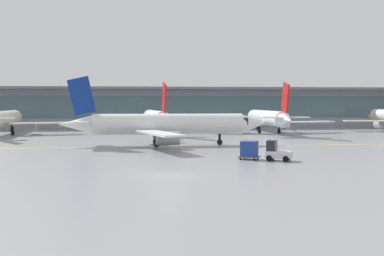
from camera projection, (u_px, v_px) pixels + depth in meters
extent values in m
plane|color=gray|center=(169.00, 176.00, 39.81)|extent=(400.00, 400.00, 0.00)
cube|color=yellow|center=(169.00, 147.00, 65.74)|extent=(110.00, 1.19, 0.01)
cube|color=#8C939E|center=(148.00, 108.00, 117.17)|extent=(165.00, 8.00, 9.00)
cube|color=slate|center=(148.00, 107.00, 113.10)|extent=(158.40, 0.16, 5.04)
cube|color=slate|center=(148.00, 88.00, 115.42)|extent=(171.60, 11.00, 0.60)
cylinder|color=silver|center=(3.00, 119.00, 89.98)|extent=(3.85, 20.88, 2.89)
cone|color=silver|center=(16.00, 117.00, 101.92)|extent=(2.90, 3.59, 2.74)
cube|color=black|center=(14.00, 115.00, 99.63)|extent=(2.37, 2.70, 1.01)
cube|color=silver|center=(43.00, 123.00, 89.52)|extent=(12.12, 6.38, 0.24)
cylinder|color=#999EA3|center=(31.00, 127.00, 90.44)|extent=(1.92, 3.13, 1.78)
cube|color=silver|center=(1.00, 118.00, 79.02)|extent=(4.33, 2.23, 0.20)
cylinder|color=black|center=(12.00, 128.00, 97.26)|extent=(0.37, 0.37, 1.53)
cylinder|color=black|center=(12.00, 130.00, 97.28)|extent=(0.50, 0.78, 0.76)
cylinder|color=black|center=(13.00, 131.00, 88.73)|extent=(0.37, 0.37, 1.53)
cylinder|color=black|center=(13.00, 133.00, 88.75)|extent=(0.50, 0.78, 0.76)
cylinder|color=white|center=(155.00, 118.00, 96.32)|extent=(4.88, 20.95, 2.89)
cone|color=white|center=(148.00, 116.00, 108.16)|extent=(3.06, 3.71, 2.74)
cube|color=black|center=(149.00, 115.00, 105.89)|extent=(2.49, 2.80, 1.01)
cone|color=white|center=(165.00, 120.00, 83.93)|extent=(2.89, 4.83, 2.45)
cube|color=white|center=(119.00, 122.00, 93.17)|extent=(12.18, 4.83, 0.24)
cylinder|color=#999EA3|center=(130.00, 126.00, 94.95)|extent=(2.07, 3.21, 1.78)
cube|color=white|center=(193.00, 122.00, 96.25)|extent=(12.05, 6.90, 0.24)
cylinder|color=#999EA3|center=(180.00, 125.00, 97.04)|extent=(2.07, 3.21, 1.78)
cube|color=red|center=(164.00, 97.00, 84.62)|extent=(0.68, 3.90, 5.43)
cube|color=white|center=(152.00, 117.00, 84.70)|extent=(4.42, 2.44, 0.20)
cube|color=white|center=(176.00, 117.00, 85.58)|extent=(4.42, 2.44, 0.20)
cylinder|color=black|center=(151.00, 127.00, 103.54)|extent=(0.37, 0.37, 1.53)
cylinder|color=black|center=(151.00, 129.00, 103.56)|extent=(0.54, 0.81, 0.76)
cylinder|color=black|center=(147.00, 129.00, 94.38)|extent=(0.37, 0.37, 1.53)
cylinder|color=black|center=(147.00, 131.00, 94.40)|extent=(0.54, 0.81, 0.76)
cylinder|color=black|center=(166.00, 129.00, 95.19)|extent=(0.37, 0.37, 1.53)
cylinder|color=black|center=(166.00, 131.00, 95.21)|extent=(0.54, 0.81, 0.76)
cylinder|color=white|center=(267.00, 118.00, 95.33)|extent=(2.95, 20.78, 2.89)
cone|color=white|center=(252.00, 116.00, 107.35)|extent=(2.75, 3.47, 2.74)
cube|color=black|center=(255.00, 115.00, 105.04)|extent=(2.26, 2.60, 1.01)
cone|color=white|center=(287.00, 120.00, 82.74)|extent=(2.47, 4.62, 2.45)
cube|color=white|center=(232.00, 122.00, 92.84)|extent=(12.17, 5.86, 0.24)
cylinder|color=#999EA3|center=(242.00, 126.00, 94.42)|extent=(1.79, 3.06, 1.78)
cube|color=white|center=(306.00, 122.00, 94.55)|extent=(12.17, 5.92, 0.24)
cylinder|color=#999EA3|center=(292.00, 126.00, 95.58)|extent=(1.79, 3.06, 1.78)
cube|color=red|center=(285.00, 97.00, 83.45)|extent=(0.32, 3.89, 5.43)
cube|color=white|center=(273.00, 117.00, 83.72)|extent=(4.25, 2.05, 0.20)
cube|color=white|center=(296.00, 117.00, 84.21)|extent=(4.25, 2.05, 0.20)
cylinder|color=black|center=(258.00, 127.00, 102.66)|extent=(0.37, 0.37, 1.53)
cylinder|color=black|center=(258.00, 129.00, 102.68)|extent=(0.47, 0.77, 0.76)
cylinder|color=black|center=(259.00, 129.00, 93.54)|extent=(0.37, 0.37, 1.53)
cylinder|color=black|center=(259.00, 131.00, 93.56)|extent=(0.47, 0.77, 0.76)
cylinder|color=black|center=(279.00, 129.00, 93.99)|extent=(0.37, 0.37, 1.53)
cylinder|color=black|center=(279.00, 131.00, 94.01)|extent=(0.47, 0.77, 0.76)
cone|color=silver|center=(371.00, 115.00, 114.48)|extent=(2.92, 3.60, 2.74)
cube|color=black|center=(377.00, 114.00, 112.19)|extent=(2.39, 2.71, 1.01)
cube|color=silver|center=(374.00, 121.00, 99.69)|extent=(12.19, 5.31, 0.24)
cylinder|color=#999EA3|center=(381.00, 124.00, 101.38)|extent=(1.94, 3.15, 1.78)
cylinder|color=black|center=(382.00, 125.00, 109.83)|extent=(0.37, 0.37, 1.53)
cylinder|color=black|center=(382.00, 127.00, 109.85)|extent=(0.51, 0.79, 0.76)
cylinder|color=white|center=(168.00, 124.00, 67.56)|extent=(20.91, 3.06, 2.90)
cone|color=white|center=(253.00, 124.00, 69.03)|extent=(3.50, 2.78, 2.76)
cube|color=black|center=(237.00, 121.00, 68.73)|extent=(2.63, 2.28, 1.02)
cone|color=white|center=(75.00, 125.00, 66.02)|extent=(4.66, 2.50, 2.47)
cube|color=white|center=(154.00, 127.00, 74.76)|extent=(5.84, 12.24, 0.24)
cylinder|color=#999EA3|center=(163.00, 133.00, 72.59)|extent=(3.09, 1.82, 1.79)
cube|color=white|center=(159.00, 133.00, 60.04)|extent=(6.01, 12.23, 0.24)
cylinder|color=#999EA3|center=(168.00, 138.00, 62.61)|extent=(3.09, 1.82, 1.79)
cube|color=navy|center=(82.00, 96.00, 65.92)|extent=(3.91, 0.34, 5.46)
cube|color=white|center=(86.00, 121.00, 68.27)|extent=(2.08, 4.28, 0.20)
cube|color=white|center=(83.00, 122.00, 64.04)|extent=(2.08, 4.28, 0.20)
cylinder|color=black|center=(220.00, 139.00, 68.56)|extent=(0.38, 0.38, 1.54)
cylinder|color=black|center=(220.00, 142.00, 68.58)|extent=(0.77, 0.48, 0.77)
cylinder|color=black|center=(155.00, 139.00, 69.42)|extent=(0.38, 0.38, 1.54)
cylinder|color=black|center=(155.00, 142.00, 69.44)|extent=(0.77, 0.48, 0.77)
cylinder|color=black|center=(157.00, 141.00, 65.53)|extent=(0.38, 0.38, 1.54)
cylinder|color=black|center=(157.00, 144.00, 65.55)|extent=(0.77, 0.48, 0.77)
cube|color=silver|center=(279.00, 154.00, 49.91)|extent=(2.95, 2.47, 0.70)
cube|color=#1E2328|center=(272.00, 146.00, 50.14)|extent=(1.38, 1.52, 1.10)
cylinder|color=black|center=(288.00, 157.00, 50.25)|extent=(0.63, 0.48, 0.60)
cylinder|color=black|center=(286.00, 159.00, 48.96)|extent=(0.63, 0.48, 0.60)
cylinder|color=black|center=(272.00, 157.00, 50.89)|extent=(0.63, 0.48, 0.60)
cylinder|color=black|center=(269.00, 158.00, 49.60)|extent=(0.63, 0.48, 0.60)
cube|color=#595B60|center=(249.00, 157.00, 51.11)|extent=(2.61, 2.41, 0.12)
cube|color=navy|center=(249.00, 149.00, 51.07)|extent=(2.12, 2.08, 1.60)
cylinder|color=black|center=(258.00, 158.00, 51.49)|extent=(0.24, 0.19, 0.22)
cylinder|color=black|center=(254.00, 159.00, 50.19)|extent=(0.24, 0.19, 0.22)
cylinder|color=black|center=(244.00, 157.00, 52.05)|extent=(0.24, 0.19, 0.22)
cylinder|color=black|center=(240.00, 159.00, 50.76)|extent=(0.24, 0.19, 0.22)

